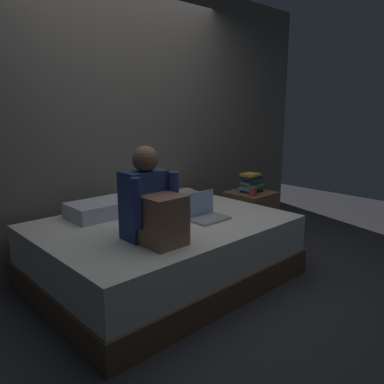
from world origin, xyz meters
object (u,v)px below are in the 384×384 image
object	(u,v)px
bed	(163,250)
mug	(253,191)
person_sitting	(152,205)
pillow	(103,209)
laptop	(205,213)
nightstand	(250,216)
clothes_pile	(182,194)
book_stack	(252,183)

from	to	relation	value
bed	mug	xyz separation A→B (m)	(1.17, -0.02, 0.33)
bed	person_sitting	size ratio (longest dim) A/B	3.05
person_sitting	mug	xyz separation A→B (m)	(1.52, 0.30, -0.18)
pillow	bed	bearing A→B (deg)	-57.06
mug	bed	bearing A→B (deg)	179.26
laptop	pillow	world-z (taller)	laptop
bed	mug	world-z (taller)	mug
bed	laptop	world-z (taller)	laptop
laptop	mug	bearing A→B (deg)	12.31
bed	nightstand	xyz separation A→B (m)	(1.30, 0.10, 0.01)
laptop	bed	bearing A→B (deg)	143.47
bed	nightstand	bearing A→B (deg)	4.61
pillow	clothes_pile	xyz separation A→B (m)	(0.88, -0.03, -0.01)
nightstand	mug	world-z (taller)	mug
mug	nightstand	bearing A→B (deg)	42.69
person_sitting	clothes_pile	bearing A→B (deg)	38.18
laptop	clothes_pile	size ratio (longest dim) A/B	1.18
person_sitting	clothes_pile	xyz separation A→B (m)	(0.94, 0.74, -0.19)
laptop	pillow	distance (m)	0.87
book_stack	nightstand	bearing A→B (deg)	-139.67
laptop	clothes_pile	world-z (taller)	laptop
book_stack	clothes_pile	bearing A→B (deg)	156.14
nightstand	pillow	bearing A→B (deg)	167.76
mug	laptop	bearing A→B (deg)	-167.69
book_stack	mug	world-z (taller)	book_stack
nightstand	person_sitting	size ratio (longest dim) A/B	0.82
laptop	book_stack	world-z (taller)	book_stack
nightstand	bed	bearing A→B (deg)	-175.39
bed	mug	distance (m)	1.21
pillow	clothes_pile	bearing A→B (deg)	-1.63
bed	book_stack	size ratio (longest dim) A/B	8.08
bed	clothes_pile	world-z (taller)	clothes_pile
pillow	book_stack	size ratio (longest dim) A/B	2.26
laptop	pillow	xyz separation A→B (m)	(-0.57, 0.66, 0.01)
clothes_pile	bed	bearing A→B (deg)	-144.34
nightstand	person_sitting	world-z (taller)	person_sitting
laptop	nightstand	bearing A→B (deg)	17.12
mug	book_stack	bearing A→B (deg)	42.60
book_stack	clothes_pile	xyz separation A→B (m)	(-0.71, 0.32, -0.06)
nightstand	book_stack	size ratio (longest dim) A/B	2.17
bed	nightstand	world-z (taller)	nightstand
person_sitting	bed	bearing A→B (deg)	42.10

